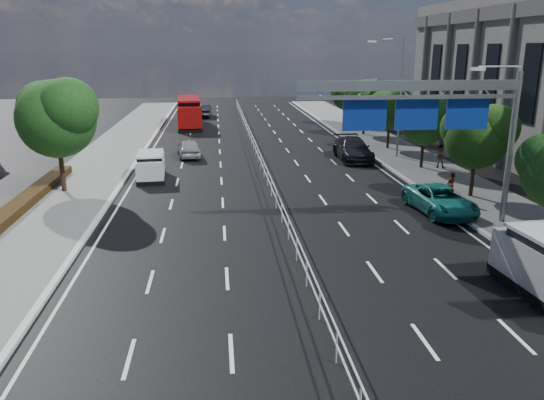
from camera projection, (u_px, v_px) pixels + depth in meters
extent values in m
plane|color=black|center=(330.00, 347.00, 15.09)|extent=(160.00, 160.00, 0.00)
cube|color=silver|center=(262.00, 157.00, 36.31)|extent=(0.05, 85.00, 0.05)
cube|color=silver|center=(262.00, 163.00, 36.44)|extent=(0.05, 85.00, 0.05)
cylinder|color=gray|center=(510.00, 150.00, 24.72)|extent=(0.28, 0.28, 7.20)
cube|color=gray|center=(411.00, 86.00, 23.38)|extent=(10.20, 0.25, 0.45)
cube|color=gray|center=(411.00, 97.00, 23.52)|extent=(10.20, 0.18, 0.18)
cylinder|color=gray|center=(500.00, 67.00, 23.57)|extent=(2.00, 0.10, 0.10)
cube|color=silver|center=(478.00, 69.00, 23.49)|extent=(0.60, 0.25, 0.15)
cube|color=navy|center=(467.00, 114.00, 24.20)|extent=(2.00, 0.08, 1.40)
cube|color=white|center=(467.00, 114.00, 24.25)|extent=(1.80, 0.02, 1.20)
cube|color=navy|center=(416.00, 115.00, 23.96)|extent=(2.00, 0.08, 1.40)
cube|color=white|center=(416.00, 114.00, 24.00)|extent=(1.80, 0.02, 1.20)
cube|color=navy|center=(365.00, 115.00, 23.71)|extent=(2.00, 0.08, 1.40)
cube|color=white|center=(364.00, 115.00, 23.76)|extent=(1.80, 0.02, 1.20)
cylinder|color=gray|center=(400.00, 99.00, 39.78)|extent=(0.16, 0.16, 9.00)
cylinder|color=gray|center=(388.00, 39.00, 38.47)|extent=(0.10, 2.40, 0.10)
cube|color=silver|center=(372.00, 41.00, 38.39)|extent=(0.60, 0.25, 0.15)
cube|color=#4C4947|center=(517.00, 10.00, 34.89)|extent=(0.40, 36.00, 1.00)
cylinder|color=black|center=(61.00, 164.00, 30.59)|extent=(0.28, 0.28, 3.50)
sphere|color=#193611|center=(56.00, 119.00, 29.88)|extent=(4.40, 4.40, 4.40)
sphere|color=#193611|center=(68.00, 108.00, 29.14)|extent=(3.30, 3.30, 3.30)
sphere|color=#193611|center=(45.00, 108.00, 30.28)|extent=(3.08, 3.08, 3.08)
sphere|color=#193611|center=(543.00, 160.00, 22.30)|extent=(2.24, 2.24, 2.24)
cylinder|color=black|center=(473.00, 174.00, 29.69)|extent=(0.22, 0.22, 2.80)
sphere|color=black|center=(477.00, 137.00, 29.11)|extent=(3.50, 3.50, 3.50)
sphere|color=black|center=(495.00, 128.00, 28.53)|extent=(2.62, 2.62, 2.62)
sphere|color=black|center=(462.00, 128.00, 29.43)|extent=(2.45, 2.45, 2.45)
cylinder|color=black|center=(422.00, 150.00, 36.87)|extent=(0.22, 0.22, 2.70)
sphere|color=#193611|center=(425.00, 121.00, 36.32)|extent=(3.30, 3.30, 3.30)
sphere|color=#193611|center=(437.00, 114.00, 35.76)|extent=(2.48, 2.48, 2.47)
sphere|color=#193611|center=(414.00, 114.00, 36.61)|extent=(2.31, 2.31, 2.31)
cylinder|color=black|center=(388.00, 134.00, 44.04)|extent=(0.21, 0.21, 2.65)
sphere|color=black|center=(390.00, 110.00, 43.50)|extent=(3.20, 3.20, 3.20)
sphere|color=black|center=(400.00, 104.00, 42.96)|extent=(2.40, 2.40, 2.40)
sphere|color=black|center=(382.00, 104.00, 43.79)|extent=(2.24, 2.24, 2.24)
cylinder|color=black|center=(364.00, 121.00, 51.19)|extent=(0.23, 0.23, 2.85)
sphere|color=#193611|center=(365.00, 99.00, 50.60)|extent=(3.60, 3.60, 3.60)
sphere|color=#193611|center=(374.00, 93.00, 50.00)|extent=(2.70, 2.70, 2.70)
sphere|color=#193611|center=(357.00, 93.00, 50.93)|extent=(2.52, 2.52, 2.52)
cylinder|color=black|center=(345.00, 113.00, 58.39)|extent=(0.21, 0.21, 2.60)
sphere|color=black|center=(346.00, 95.00, 57.86)|extent=(3.10, 3.10, 3.10)
sphere|color=black|center=(353.00, 91.00, 57.33)|extent=(2.32, 2.33, 2.32)
sphere|color=black|center=(340.00, 91.00, 58.13)|extent=(2.17, 2.17, 2.17)
cube|color=black|center=(152.00, 177.00, 34.46)|extent=(1.98, 4.07, 0.28)
cube|color=silver|center=(151.00, 166.00, 34.27)|extent=(1.94, 3.99, 1.17)
cube|color=black|center=(150.00, 157.00, 34.11)|extent=(1.73, 2.89, 0.52)
cube|color=silver|center=(150.00, 154.00, 34.04)|extent=(1.82, 3.13, 0.10)
cylinder|color=black|center=(139.00, 179.00, 33.09)|extent=(0.29, 0.60, 0.58)
cylinder|color=black|center=(162.00, 179.00, 33.33)|extent=(0.29, 0.60, 0.58)
cylinder|color=black|center=(142.00, 170.00, 35.51)|extent=(0.29, 0.60, 0.58)
cylinder|color=black|center=(163.00, 170.00, 35.75)|extent=(0.29, 0.60, 0.58)
cube|color=black|center=(189.00, 125.00, 57.67)|extent=(3.08, 10.36, 0.31)
cube|color=maroon|center=(189.00, 113.00, 57.31)|extent=(3.02, 10.16, 2.08)
cube|color=black|center=(188.00, 103.00, 57.02)|extent=(2.65, 7.35, 0.92)
cube|color=maroon|center=(188.00, 99.00, 56.90)|extent=(2.78, 7.95, 0.18)
cylinder|color=black|center=(180.00, 128.00, 54.33)|extent=(0.31, 0.65, 0.63)
cylinder|color=black|center=(200.00, 127.00, 54.65)|extent=(0.31, 0.65, 0.63)
cylinder|color=black|center=(180.00, 120.00, 60.60)|extent=(0.31, 0.65, 0.63)
cylinder|color=black|center=(198.00, 119.00, 60.92)|extent=(0.31, 0.65, 0.63)
imported|color=#94979B|center=(189.00, 148.00, 41.24)|extent=(2.14, 4.24, 1.38)
imported|color=black|center=(204.00, 111.00, 65.29)|extent=(1.82, 4.60, 1.49)
cylinder|color=black|center=(506.00, 272.00, 19.20)|extent=(0.36, 0.76, 0.74)
imported|color=#16635F|center=(440.00, 200.00, 27.20)|extent=(2.72, 5.15, 1.38)
imported|color=black|center=(353.00, 149.00, 40.18)|extent=(2.39, 5.68, 1.64)
imported|color=gray|center=(451.00, 187.00, 28.87)|extent=(0.68, 0.59, 1.57)
imported|color=gray|center=(440.00, 156.00, 36.88)|extent=(1.00, 0.94, 1.64)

